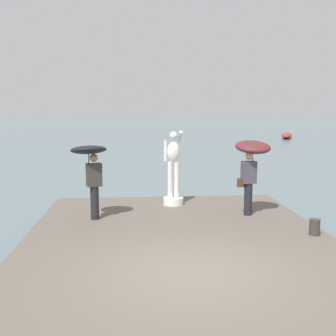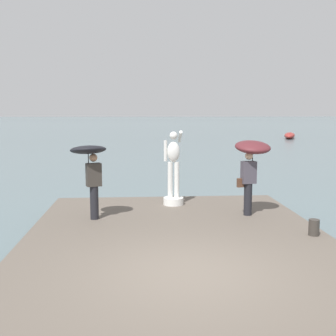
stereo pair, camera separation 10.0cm
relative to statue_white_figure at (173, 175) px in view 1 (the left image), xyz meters
The scene contains 7 objects.
ground_plane 34.53m from the statue_white_figure, 90.30° to the left, with size 400.00×400.00×0.00m, color slate.
pier 3.80m from the statue_white_figure, 92.82° to the right, with size 6.98×9.73×0.40m, color #60564C.
statue_white_figure is the anchor object (origin of this frame).
onlooker_left 2.87m from the statue_white_figure, 144.86° to the right, with size 1.18×1.20×2.00m.
onlooker_right 2.55m from the statue_white_figure, 35.68° to the right, with size 1.10×1.13×2.09m.
mooring_bollard 4.61m from the statue_white_figure, 49.86° to the right, with size 0.24×0.24×0.37m, color #38332D.
boat_near 40.73m from the statue_white_figure, 65.46° to the left, with size 3.10×5.49×0.68m.
Camera 1 is at (-0.99, -7.26, 3.23)m, focal length 45.96 mm.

